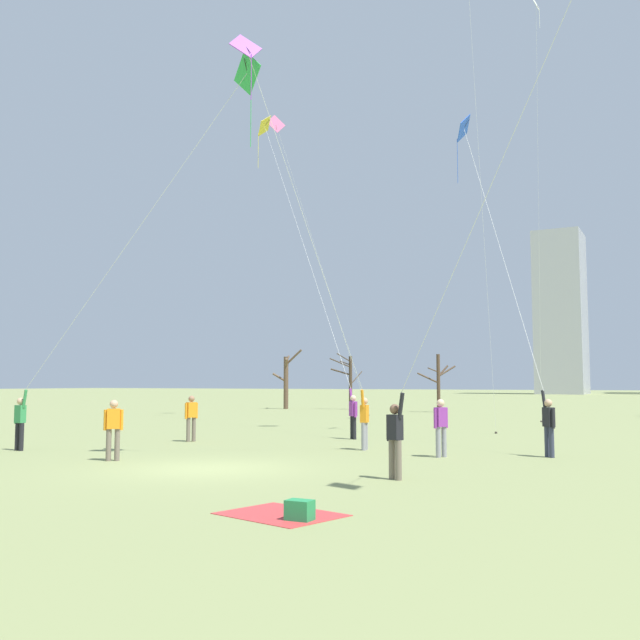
% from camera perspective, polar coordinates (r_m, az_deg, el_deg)
% --- Properties ---
extents(ground_plane, '(400.00, 400.00, 0.00)m').
position_cam_1_polar(ground_plane, '(17.93, -8.99, -11.62)').
color(ground_plane, '#848E56').
extents(kite_flyer_foreground_right_green, '(8.81, 0.69, 11.07)m').
position_cam_1_polar(kite_flyer_foreground_right_green, '(23.14, -20.45, -3.67)').
color(kite_flyer_foreground_right_green, black).
rests_on(kite_flyer_foreground_right_green, ground).
extents(kite_flyer_foreground_left_orange, '(7.10, 3.51, 13.41)m').
position_cam_1_polar(kite_flyer_foreground_left_orange, '(14.93, 8.96, -2.01)').
color(kite_flyer_foreground_left_orange, '#726656').
rests_on(kite_flyer_foreground_left_orange, ground).
extents(kite_flyer_midfield_right_blue, '(4.72, 8.06, 13.14)m').
position_cam_1_polar(kite_flyer_midfield_right_blue, '(22.92, 16.03, -1.72)').
color(kite_flyer_midfield_right_blue, '#33384C').
rests_on(kite_flyer_midfield_right_blue, ground).
extents(kite_flyer_midfield_left_purple, '(1.56, 5.77, 11.41)m').
position_cam_1_polar(kite_flyer_midfield_left_purple, '(21.98, 2.66, -5.12)').
color(kite_flyer_midfield_left_purple, gray).
rests_on(kite_flyer_midfield_left_purple, ground).
extents(kite_flyer_midfield_center_yellow, '(10.48, 10.69, 17.47)m').
position_cam_1_polar(kite_flyer_midfield_center_yellow, '(30.02, 0.32, 0.05)').
color(kite_flyer_midfield_center_yellow, black).
rests_on(kite_flyer_midfield_center_yellow, ground).
extents(bystander_watching_nearby, '(0.40, 0.38, 1.62)m').
position_cam_1_polar(bystander_watching_nearby, '(20.15, -16.13, -8.17)').
color(bystander_watching_nearby, '#726656').
rests_on(bystander_watching_nearby, ground).
extents(bystander_strolling_midfield, '(0.32, 0.48, 1.62)m').
position_cam_1_polar(bystander_strolling_midfield, '(26.04, -10.22, -7.53)').
color(bystander_strolling_midfield, '#726656').
rests_on(bystander_strolling_midfield, ground).
extents(bystander_far_off_by_trees, '(0.34, 0.46, 1.62)m').
position_cam_1_polar(bystander_far_off_by_trees, '(20.58, 9.60, -8.22)').
color(bystander_far_off_by_trees, gray).
rests_on(bystander_far_off_by_trees, ground).
extents(distant_kite_drifting_left_white, '(1.10, 3.77, 21.60)m').
position_cam_1_polar(distant_kite_drifting_left_white, '(40.23, 16.90, 18.11)').
color(distant_kite_drifting_left_white, white).
rests_on(distant_kite_drifting_left_white, ground).
extents(distant_kite_high_overhead_pink, '(4.50, 5.38, 18.65)m').
position_cam_1_polar(distant_kite_high_overhead_pink, '(45.68, -2.97, 13.69)').
color(distant_kite_high_overhead_pink, pink).
rests_on(distant_kite_high_overhead_pink, ground).
extents(picnic_spot, '(2.10, 1.82, 0.31)m').
position_cam_1_polar(picnic_spot, '(11.43, -2.28, -15.03)').
color(picnic_spot, '#CC3838').
rests_on(picnic_spot, ground).
extents(bare_tree_right_of_center, '(2.36, 1.92, 4.11)m').
position_cam_1_polar(bare_tree_right_of_center, '(51.55, 9.41, -4.82)').
color(bare_tree_right_of_center, '#4C3828').
rests_on(bare_tree_right_of_center, ground).
extents(bare_tree_leftmost, '(2.13, 2.72, 4.38)m').
position_cam_1_polar(bare_tree_leftmost, '(56.34, 2.34, -4.78)').
color(bare_tree_leftmost, '#423326').
rests_on(bare_tree_leftmost, ground).
extents(bare_tree_center, '(2.39, 1.95, 4.75)m').
position_cam_1_polar(bare_tree_center, '(57.48, -2.70, -4.71)').
color(bare_tree_center, brown).
rests_on(bare_tree_center, ground).
extents(skyline_squat_block, '(8.43, 10.25, 29.96)m').
position_cam_1_polar(skyline_squat_block, '(140.24, 18.62, 0.52)').
color(skyline_squat_block, '#B2B2B7').
rests_on(skyline_squat_block, ground).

